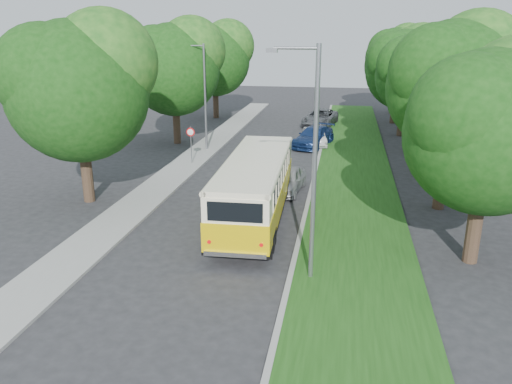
% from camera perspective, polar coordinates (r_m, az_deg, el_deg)
% --- Properties ---
extents(ground, '(120.00, 120.00, 0.00)m').
position_cam_1_polar(ground, '(20.84, -5.19, -5.75)').
color(ground, '#272729').
rests_on(ground, ground).
extents(curb, '(0.20, 70.00, 0.15)m').
position_cam_1_polar(curb, '(24.85, 5.88, -1.59)').
color(curb, gray).
rests_on(curb, ground).
extents(grass_verge, '(4.50, 70.00, 0.13)m').
position_cam_1_polar(grass_verge, '(24.81, 11.30, -1.91)').
color(grass_verge, '#1B4713').
rests_on(grass_verge, ground).
extents(sidewalk, '(2.20, 70.00, 0.12)m').
position_cam_1_polar(sidewalk, '(26.74, -12.36, -0.53)').
color(sidewalk, gray).
rests_on(sidewalk, ground).
extents(treeline, '(24.27, 41.91, 9.46)m').
position_cam_1_polar(treeline, '(36.50, 7.11, 14.05)').
color(treeline, '#332319').
rests_on(treeline, ground).
extents(lamppost_near, '(1.71, 0.16, 8.00)m').
position_cam_1_polar(lamppost_near, '(16.40, 6.41, 3.76)').
color(lamppost_near, gray).
rests_on(lamppost_near, ground).
extents(lamppost_far, '(1.71, 0.16, 7.50)m').
position_cam_1_polar(lamppost_far, '(36.01, -6.00, 11.14)').
color(lamppost_far, gray).
rests_on(lamppost_far, ground).
extents(warning_sign, '(0.56, 0.10, 2.50)m').
position_cam_1_polar(warning_sign, '(32.54, -7.47, 6.06)').
color(warning_sign, gray).
rests_on(warning_sign, ground).
extents(vintage_bus, '(2.94, 10.21, 3.01)m').
position_cam_1_polar(vintage_bus, '(22.51, -0.09, 0.25)').
color(vintage_bus, yellow).
rests_on(vintage_bus, ground).
extents(car_silver, '(1.98, 4.04, 1.32)m').
position_cam_1_polar(car_silver, '(27.02, 3.61, 1.40)').
color(car_silver, '#A5A6AA').
rests_on(car_silver, ground).
extents(car_white, '(2.19, 4.09, 1.28)m').
position_cam_1_polar(car_white, '(38.29, 6.67, 6.25)').
color(car_white, silver).
rests_on(car_white, ground).
extents(car_blue, '(3.32, 5.34, 1.44)m').
position_cam_1_polar(car_blue, '(38.01, 6.62, 6.29)').
color(car_blue, navy).
rests_on(car_blue, ground).
extents(car_grey, '(3.38, 5.80, 1.52)m').
position_cam_1_polar(car_grey, '(46.25, 7.35, 8.40)').
color(car_grey, '#56595E').
rests_on(car_grey, ground).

